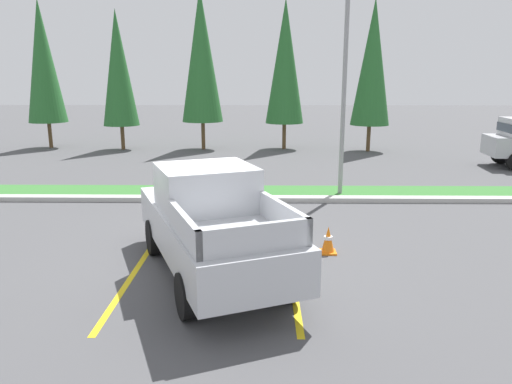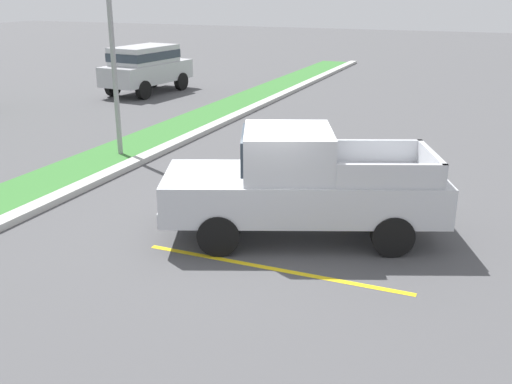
% 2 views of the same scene
% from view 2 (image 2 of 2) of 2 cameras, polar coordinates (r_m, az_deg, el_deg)
% --- Properties ---
extents(ground_plane, '(120.00, 120.00, 0.00)m').
position_cam_2_polar(ground_plane, '(11.40, 0.25, -4.48)').
color(ground_plane, '#4C4C4F').
extents(parking_line_near, '(0.12, 4.80, 0.01)m').
position_cam_2_polar(parking_line_near, '(10.23, 1.66, -7.37)').
color(parking_line_near, yellow).
rests_on(parking_line_near, ground).
extents(parking_line_far, '(0.12, 4.80, 0.01)m').
position_cam_2_polar(parking_line_far, '(12.93, 6.60, -1.67)').
color(parking_line_far, yellow).
rests_on(parking_line_far, ground).
extents(curb_strip, '(56.00, 0.40, 0.15)m').
position_cam_2_polar(curb_strip, '(13.93, -19.13, -0.79)').
color(curb_strip, '#B2B2AD').
rests_on(curb_strip, ground).
extents(grass_median, '(56.00, 1.80, 0.06)m').
position_cam_2_polar(grass_median, '(14.68, -22.35, -0.38)').
color(grass_median, '#387533').
rests_on(grass_median, ground).
extents(pickup_truck_main, '(3.71, 5.54, 2.10)m').
position_cam_2_polar(pickup_truck_main, '(11.18, 4.30, 0.69)').
color(pickup_truck_main, black).
rests_on(pickup_truck_main, ground).
extents(suv_distant, '(4.75, 2.29, 2.10)m').
position_cam_2_polar(suv_distant, '(27.61, -10.52, 11.86)').
color(suv_distant, black).
rests_on(suv_distant, ground).
extents(street_light, '(0.24, 1.49, 6.67)m').
position_cam_2_polar(street_light, '(16.75, -13.40, 16.27)').
color(street_light, gray).
rests_on(street_light, ground).
extents(traffic_cone, '(0.36, 0.36, 0.60)m').
position_cam_2_polar(traffic_cone, '(13.96, 2.90, 1.25)').
color(traffic_cone, orange).
rests_on(traffic_cone, ground).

